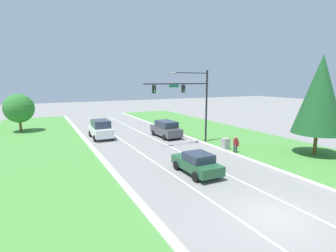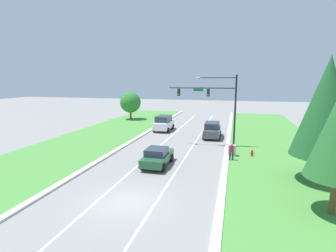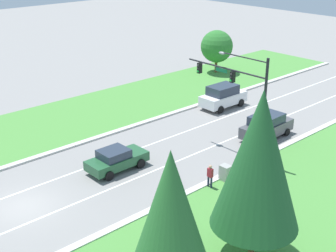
{
  "view_description": "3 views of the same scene",
  "coord_description": "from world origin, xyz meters",
  "px_view_note": "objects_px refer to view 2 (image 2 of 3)",
  "views": [
    {
      "loc": [
        -10.34,
        -8.47,
        6.8
      ],
      "look_at": [
        0.29,
        12.66,
        2.7
      ],
      "focal_mm": 28.0,
      "sensor_mm": 36.0,
      "label": 1
    },
    {
      "loc": [
        6.23,
        -13.89,
        7.46
      ],
      "look_at": [
        -0.8,
        13.51,
        2.37
      ],
      "focal_mm": 28.0,
      "sensor_mm": 36.0,
      "label": 2
    },
    {
      "loc": [
        24.21,
        -10.08,
        15.46
      ],
      "look_at": [
        -0.26,
        12.17,
        1.92
      ],
      "focal_mm": 50.0,
      "sensor_mm": 36.0,
      "label": 3
    }
  ],
  "objects_px": {
    "pedestrian": "(232,151)",
    "traffic_signal_mast": "(216,99)",
    "white_suv": "(164,123)",
    "fire_hydrant": "(252,153)",
    "conifer_far_right_tree": "(326,107)",
    "forest_sedan": "(157,157)",
    "utility_cabinet": "(232,151)",
    "graphite_suv": "(212,130)",
    "oak_near_left_tree": "(130,102)"
  },
  "relations": [
    {
      "from": "white_suv",
      "to": "utility_cabinet",
      "type": "height_order",
      "value": "white_suv"
    },
    {
      "from": "utility_cabinet",
      "to": "pedestrian",
      "type": "bearing_deg",
      "value": -91.22
    },
    {
      "from": "forest_sedan",
      "to": "pedestrian",
      "type": "xyz_separation_m",
      "value": [
        6.23,
        2.97,
        0.12
      ]
    },
    {
      "from": "utility_cabinet",
      "to": "conifer_far_right_tree",
      "type": "relative_size",
      "value": 0.13
    },
    {
      "from": "traffic_signal_mast",
      "to": "pedestrian",
      "type": "height_order",
      "value": "traffic_signal_mast"
    },
    {
      "from": "forest_sedan",
      "to": "conifer_far_right_tree",
      "type": "bearing_deg",
      "value": -2.83
    },
    {
      "from": "fire_hydrant",
      "to": "traffic_signal_mast",
      "type": "bearing_deg",
      "value": 139.61
    },
    {
      "from": "white_suv",
      "to": "conifer_far_right_tree",
      "type": "relative_size",
      "value": 0.52
    },
    {
      "from": "traffic_signal_mast",
      "to": "pedestrian",
      "type": "xyz_separation_m",
      "value": [
        1.94,
        -5.1,
        -4.32
      ]
    },
    {
      "from": "traffic_signal_mast",
      "to": "fire_hydrant",
      "type": "bearing_deg",
      "value": -40.39
    },
    {
      "from": "graphite_suv",
      "to": "fire_hydrant",
      "type": "height_order",
      "value": "graphite_suv"
    },
    {
      "from": "utility_cabinet",
      "to": "traffic_signal_mast",
      "type": "bearing_deg",
      "value": 118.68
    },
    {
      "from": "white_suv",
      "to": "oak_near_left_tree",
      "type": "height_order",
      "value": "oak_near_left_tree"
    },
    {
      "from": "traffic_signal_mast",
      "to": "forest_sedan",
      "type": "height_order",
      "value": "traffic_signal_mast"
    },
    {
      "from": "pedestrian",
      "to": "conifer_far_right_tree",
      "type": "xyz_separation_m",
      "value": [
        6.3,
        -3.64,
        4.63
      ]
    },
    {
      "from": "conifer_far_right_tree",
      "to": "oak_near_left_tree",
      "type": "bearing_deg",
      "value": 135.27
    },
    {
      "from": "forest_sedan",
      "to": "white_suv",
      "type": "distance_m",
      "value": 15.78
    },
    {
      "from": "graphite_suv",
      "to": "utility_cabinet",
      "type": "bearing_deg",
      "value": -73.27
    },
    {
      "from": "white_suv",
      "to": "utility_cabinet",
      "type": "xyz_separation_m",
      "value": [
        9.89,
        -10.9,
        -0.55
      ]
    },
    {
      "from": "graphite_suv",
      "to": "pedestrian",
      "type": "bearing_deg",
      "value": -76.13
    },
    {
      "from": "traffic_signal_mast",
      "to": "graphite_suv",
      "type": "xyz_separation_m",
      "value": [
        -0.65,
        4.43,
        -4.25
      ]
    },
    {
      "from": "pedestrian",
      "to": "conifer_far_right_tree",
      "type": "bearing_deg",
      "value": 150.71
    },
    {
      "from": "utility_cabinet",
      "to": "pedestrian",
      "type": "relative_size",
      "value": 0.68
    },
    {
      "from": "forest_sedan",
      "to": "white_suv",
      "type": "xyz_separation_m",
      "value": [
        -3.62,
        15.36,
        0.31
      ]
    },
    {
      "from": "pedestrian",
      "to": "graphite_suv",
      "type": "bearing_deg",
      "value": -74.05
    },
    {
      "from": "pedestrian",
      "to": "fire_hydrant",
      "type": "xyz_separation_m",
      "value": [
        1.92,
        1.81,
        -0.59
      ]
    },
    {
      "from": "conifer_far_right_tree",
      "to": "forest_sedan",
      "type": "bearing_deg",
      "value": 176.92
    },
    {
      "from": "utility_cabinet",
      "to": "conifer_far_right_tree",
      "type": "xyz_separation_m",
      "value": [
        6.27,
        -5.13,
        4.99
      ]
    },
    {
      "from": "white_suv",
      "to": "fire_hydrant",
      "type": "height_order",
      "value": "white_suv"
    },
    {
      "from": "traffic_signal_mast",
      "to": "forest_sedan",
      "type": "distance_m",
      "value": 10.16
    },
    {
      "from": "pedestrian",
      "to": "conifer_far_right_tree",
      "type": "height_order",
      "value": "conifer_far_right_tree"
    },
    {
      "from": "white_suv",
      "to": "pedestrian",
      "type": "bearing_deg",
      "value": -51.01
    },
    {
      "from": "pedestrian",
      "to": "traffic_signal_mast",
      "type": "bearing_deg",
      "value": -68.41
    },
    {
      "from": "pedestrian",
      "to": "fire_hydrant",
      "type": "distance_m",
      "value": 2.71
    },
    {
      "from": "traffic_signal_mast",
      "to": "oak_near_left_tree",
      "type": "xyz_separation_m",
      "value": [
        -16.64,
        15.91,
        -2.05
      ]
    },
    {
      "from": "white_suv",
      "to": "fire_hydrant",
      "type": "relative_size",
      "value": 6.82
    },
    {
      "from": "utility_cabinet",
      "to": "fire_hydrant",
      "type": "bearing_deg",
      "value": 9.59
    },
    {
      "from": "fire_hydrant",
      "to": "conifer_far_right_tree",
      "type": "xyz_separation_m",
      "value": [
        4.38,
        -5.45,
        5.22
      ]
    },
    {
      "from": "white_suv",
      "to": "fire_hydrant",
      "type": "bearing_deg",
      "value": -41.44
    },
    {
      "from": "utility_cabinet",
      "to": "pedestrian",
      "type": "distance_m",
      "value": 1.53
    },
    {
      "from": "graphite_suv",
      "to": "pedestrian",
      "type": "xyz_separation_m",
      "value": [
        2.59,
        -9.53,
        -0.08
      ]
    },
    {
      "from": "graphite_suv",
      "to": "conifer_far_right_tree",
      "type": "distance_m",
      "value": 16.53
    },
    {
      "from": "traffic_signal_mast",
      "to": "pedestrian",
      "type": "distance_m",
      "value": 6.96
    },
    {
      "from": "forest_sedan",
      "to": "utility_cabinet",
      "type": "relative_size",
      "value": 3.85
    },
    {
      "from": "forest_sedan",
      "to": "white_suv",
      "type": "height_order",
      "value": "white_suv"
    },
    {
      "from": "traffic_signal_mast",
      "to": "graphite_suv",
      "type": "relative_size",
      "value": 1.6
    },
    {
      "from": "fire_hydrant",
      "to": "oak_near_left_tree",
      "type": "height_order",
      "value": "oak_near_left_tree"
    },
    {
      "from": "white_suv",
      "to": "pedestrian",
      "type": "relative_size",
      "value": 2.82
    },
    {
      "from": "forest_sedan",
      "to": "pedestrian",
      "type": "height_order",
      "value": "pedestrian"
    },
    {
      "from": "oak_near_left_tree",
      "to": "fire_hydrant",
      "type": "bearing_deg",
      "value": -43.11
    }
  ]
}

